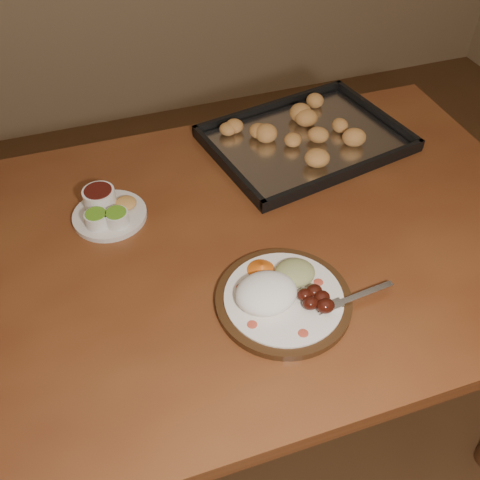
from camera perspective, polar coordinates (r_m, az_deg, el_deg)
name	(u,v)px	position (r m, az deg, el deg)	size (l,w,h in m)	color
ground	(300,473)	(1.68, 6.38, -23.42)	(4.00, 4.00, 0.00)	brown
dining_table	(219,273)	(1.20, -2.26, -3.57)	(1.51, 0.92, 0.75)	brown
dinner_plate	(281,295)	(1.01, 4.39, -5.83)	(0.34, 0.26, 0.06)	#331D0E
condiment_saucer	(107,210)	(1.21, -14.00, 3.13)	(0.16, 0.16, 0.05)	silver
baking_tray	(306,138)	(1.40, 7.01, 10.72)	(0.53, 0.44, 0.05)	black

